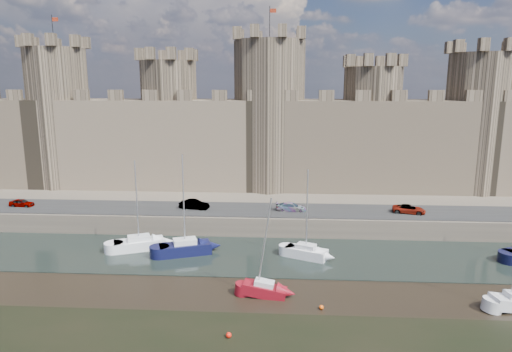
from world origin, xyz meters
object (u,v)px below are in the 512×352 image
Objects in this scene: car_1 at (194,205)px; sailboat_1 at (185,247)px; sailboat_4 at (264,289)px; sailboat_0 at (139,243)px; car_0 at (22,203)px; car_3 at (409,209)px; sailboat_2 at (306,251)px; car_2 at (291,207)px.

sailboat_1 reaches higher than car_1.
sailboat_4 is at bearing -142.90° from car_1.
sailboat_0 is 5.81m from sailboat_1.
sailboat_4 reaches higher than car_1.
car_3 reaches higher than car_0.
car_0 is 20.93m from sailboat_0.
car_3 is 0.40× the size of sailboat_0.
sailboat_0 is at bearing 148.15° from sailboat_1.
car_1 is 10.36m from sailboat_0.
sailboat_1 reaches higher than sailboat_0.
car_1 is at bearing 124.13° from sailboat_4.
sailboat_0 is at bearing 117.66° from car_3.
sailboat_0 is 1.05× the size of sailboat_2.
sailboat_4 reaches higher than car_0.
sailboat_4 is (34.03, -19.41, -2.35)m from car_0.
car_2 is 0.38× the size of sailboat_0.
sailboat_2 is at bearing 139.16° from car_3.
sailboat_2 reaches higher than car_3.
car_0 is 26.60m from sailboat_1.
sailboat_1 is (24.63, -9.80, -2.18)m from car_0.
sailboat_0 is 18.54m from sailboat_4.
sailboat_1 is at bearing -107.41° from car_0.
sailboat_1 reaches higher than sailboat_2.
car_2 is at bearing 19.04° from sailboat_1.
sailboat_2 is at bearing -26.22° from sailboat_0.
sailboat_4 is (-4.23, -9.36, -0.10)m from sailboat_2.
sailboat_2 is (38.26, -10.05, -2.25)m from car_0.
sailboat_0 is (-4.83, -8.86, -2.34)m from car_1.
sailboat_0 is 1.13× the size of sailboat_4.
sailboat_2 reaches higher than car_0.
car_1 is 22.29m from sailboat_4.
car_1 is at bearing 74.70° from sailboat_1.
car_1 reaches higher than car_3.
car_0 is 39.62m from sailboat_2.
sailboat_4 is at bearing -90.94° from sailboat_2.
car_2 is (12.95, -0.16, -0.07)m from car_1.
sailboat_0 is 0.92× the size of sailboat_1.
sailboat_1 reaches higher than car_0.
sailboat_1 is 1.23× the size of sailboat_4.
car_0 is 39.24m from sailboat_4.
sailboat_4 reaches higher than car_3.
sailboat_0 reaches higher than sailboat_4.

